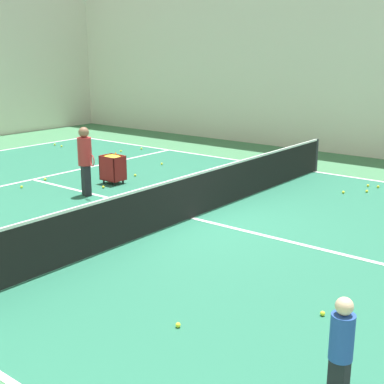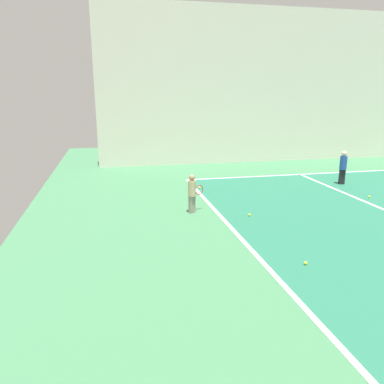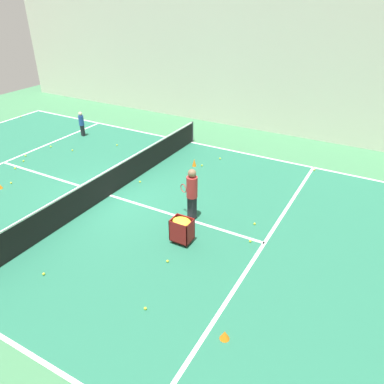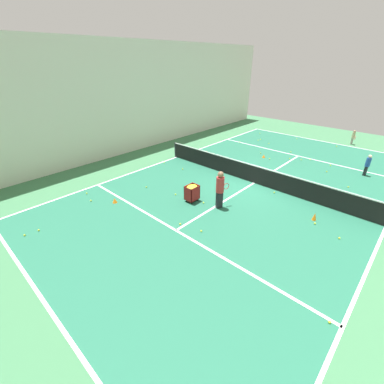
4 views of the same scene
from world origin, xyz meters
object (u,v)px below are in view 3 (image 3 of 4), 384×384
training_cone_1 (194,162)px  coach_at_net (192,191)px  child_midcourt (81,122)px  ball_cart (182,226)px  tennis_net (108,183)px

training_cone_1 → coach_at_net: bearing=27.9°
child_midcourt → training_cone_1: (0.41, 6.38, -0.52)m
child_midcourt → ball_cart: 9.93m
child_midcourt → training_cone_1: child_midcourt is taller
tennis_net → coach_at_net: coach_at_net is taller
training_cone_1 → tennis_net: bearing=-21.4°
ball_cart → training_cone_1: bearing=-154.9°
ball_cart → training_cone_1: ball_cart is taller
coach_at_net → child_midcourt: bearing=-4.0°
coach_at_net → ball_cart: size_ratio=2.17×
tennis_net → ball_cart: (1.09, 3.56, 0.04)m
tennis_net → ball_cart: size_ratio=15.19×
child_midcourt → ball_cart: child_midcourt is taller
tennis_net → training_cone_1: (-3.54, 1.39, -0.34)m
child_midcourt → ball_cart: (5.04, 8.55, -0.14)m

